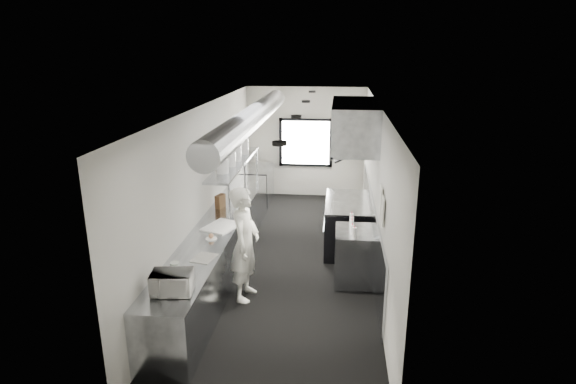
% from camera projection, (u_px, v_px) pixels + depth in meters
% --- Properties ---
extents(floor, '(3.00, 8.00, 0.01)m').
position_uv_depth(floor, '(290.00, 260.00, 8.70)').
color(floor, black).
rests_on(floor, ground).
extents(ceiling, '(3.00, 8.00, 0.01)m').
position_uv_depth(ceiling, '(290.00, 106.00, 7.87)').
color(ceiling, silver).
rests_on(ceiling, wall_back).
extents(wall_back, '(3.00, 0.02, 2.80)m').
position_uv_depth(wall_back, '(306.00, 142.00, 12.08)').
color(wall_back, beige).
rests_on(wall_back, floor).
extents(wall_front, '(3.00, 0.02, 2.80)m').
position_uv_depth(wall_front, '(246.00, 306.00, 4.48)').
color(wall_front, beige).
rests_on(wall_front, floor).
extents(wall_left, '(0.02, 8.00, 2.80)m').
position_uv_depth(wall_left, '(206.00, 184.00, 8.43)').
color(wall_left, beige).
rests_on(wall_left, floor).
extents(wall_right, '(0.02, 8.00, 2.80)m').
position_uv_depth(wall_right, '(376.00, 189.00, 8.13)').
color(wall_right, beige).
rests_on(wall_right, floor).
extents(wall_cladding, '(0.03, 5.50, 1.10)m').
position_uv_depth(wall_cladding, '(372.00, 229.00, 8.67)').
color(wall_cladding, gray).
rests_on(wall_cladding, wall_right).
extents(hvac_duct, '(0.40, 6.40, 0.40)m').
position_uv_depth(hvac_duct, '(253.00, 117.00, 8.39)').
color(hvac_duct, '#92959A').
rests_on(hvac_duct, ceiling).
extents(service_window, '(1.36, 0.05, 1.25)m').
position_uv_depth(service_window, '(306.00, 143.00, 12.05)').
color(service_window, white).
rests_on(service_window, wall_back).
extents(exhaust_hood, '(0.81, 2.20, 0.88)m').
position_uv_depth(exhaust_hood, '(354.00, 125.00, 8.54)').
color(exhaust_hood, gray).
rests_on(exhaust_hood, ceiling).
extents(prep_counter, '(0.70, 6.00, 0.90)m').
position_uv_depth(prep_counter, '(221.00, 245.00, 8.20)').
color(prep_counter, gray).
rests_on(prep_counter, floor).
extents(pass_shelf, '(0.45, 3.00, 0.68)m').
position_uv_depth(pass_shelf, '(235.00, 164.00, 9.31)').
color(pass_shelf, gray).
rests_on(pass_shelf, prep_counter).
extents(range, '(0.88, 1.60, 0.94)m').
position_uv_depth(range, '(347.00, 224.00, 9.12)').
color(range, black).
rests_on(range, floor).
extents(bottle_station, '(0.65, 0.80, 0.90)m').
position_uv_depth(bottle_station, '(355.00, 256.00, 7.78)').
color(bottle_station, gray).
rests_on(bottle_station, floor).
extents(far_work_table, '(0.70, 1.20, 0.90)m').
position_uv_depth(far_work_table, '(257.00, 186.00, 11.72)').
color(far_work_table, gray).
rests_on(far_work_table, floor).
extents(notice_sheet_a, '(0.02, 0.28, 0.38)m').
position_uv_depth(notice_sheet_a, '(381.00, 200.00, 6.93)').
color(notice_sheet_a, beige).
rests_on(notice_sheet_a, wall_right).
extents(notice_sheet_b, '(0.02, 0.28, 0.38)m').
position_uv_depth(notice_sheet_b, '(383.00, 211.00, 6.62)').
color(notice_sheet_b, beige).
rests_on(notice_sheet_b, wall_right).
extents(line_cook, '(0.49, 0.69, 1.78)m').
position_uv_depth(line_cook, '(245.00, 244.00, 7.16)').
color(line_cook, white).
rests_on(line_cook, floor).
extents(microwave, '(0.49, 0.40, 0.27)m').
position_uv_depth(microwave, '(172.00, 283.00, 5.68)').
color(microwave, silver).
rests_on(microwave, prep_counter).
extents(deli_tub_a, '(0.15, 0.15, 0.09)m').
position_uv_depth(deli_tub_a, '(168.00, 277.00, 6.01)').
color(deli_tub_a, '#B3C0B1').
rests_on(deli_tub_a, prep_counter).
extents(deli_tub_b, '(0.13, 0.13, 0.09)m').
position_uv_depth(deli_tub_b, '(175.00, 265.00, 6.33)').
color(deli_tub_b, '#B3C0B1').
rests_on(deli_tub_b, prep_counter).
extents(newspaper, '(0.35, 0.41, 0.01)m').
position_uv_depth(newspaper, '(204.00, 258.00, 6.66)').
color(newspaper, silver).
rests_on(newspaper, prep_counter).
extents(small_plate, '(0.21, 0.21, 0.01)m').
position_uv_depth(small_plate, '(211.00, 239.00, 7.31)').
color(small_plate, white).
rests_on(small_plate, prep_counter).
extents(pastry, '(0.08, 0.08, 0.08)m').
position_uv_depth(pastry, '(211.00, 236.00, 7.30)').
color(pastry, tan).
rests_on(pastry, small_plate).
extents(cutting_board, '(0.64, 0.73, 0.02)m').
position_uv_depth(cutting_board, '(221.00, 226.00, 7.81)').
color(cutting_board, white).
rests_on(cutting_board, prep_counter).
extents(knife_block, '(0.16, 0.24, 0.24)m').
position_uv_depth(knife_block, '(220.00, 201.00, 8.71)').
color(knife_block, brown).
rests_on(knife_block, prep_counter).
extents(plate_stack_a, '(0.23, 0.23, 0.27)m').
position_uv_depth(plate_stack_a, '(223.00, 166.00, 8.48)').
color(plate_stack_a, white).
rests_on(plate_stack_a, pass_shelf).
extents(plate_stack_b, '(0.28, 0.28, 0.28)m').
position_uv_depth(plate_stack_b, '(230.00, 159.00, 8.97)').
color(plate_stack_b, white).
rests_on(plate_stack_b, pass_shelf).
extents(plate_stack_c, '(0.31, 0.31, 0.33)m').
position_uv_depth(plate_stack_c, '(236.00, 153.00, 9.37)').
color(plate_stack_c, white).
rests_on(plate_stack_c, pass_shelf).
extents(plate_stack_d, '(0.28, 0.28, 0.36)m').
position_uv_depth(plate_stack_d, '(243.00, 145.00, 9.99)').
color(plate_stack_d, white).
rests_on(plate_stack_d, pass_shelf).
extents(squeeze_bottle_a, '(0.08, 0.08, 0.19)m').
position_uv_depth(squeeze_bottle_a, '(354.00, 233.00, 7.29)').
color(squeeze_bottle_a, white).
rests_on(squeeze_bottle_a, bottle_station).
extents(squeeze_bottle_b, '(0.06, 0.06, 0.16)m').
position_uv_depth(squeeze_bottle_b, '(352.00, 230.00, 7.48)').
color(squeeze_bottle_b, white).
rests_on(squeeze_bottle_b, bottle_station).
extents(squeeze_bottle_c, '(0.07, 0.07, 0.16)m').
position_uv_depth(squeeze_bottle_c, '(352.00, 225.00, 7.67)').
color(squeeze_bottle_c, white).
rests_on(squeeze_bottle_c, bottle_station).
extents(squeeze_bottle_d, '(0.07, 0.07, 0.19)m').
position_uv_depth(squeeze_bottle_d, '(352.00, 223.00, 7.73)').
color(squeeze_bottle_d, white).
rests_on(squeeze_bottle_d, bottle_station).
extents(squeeze_bottle_e, '(0.08, 0.08, 0.20)m').
position_uv_depth(squeeze_bottle_e, '(352.00, 219.00, 7.87)').
color(squeeze_bottle_e, white).
rests_on(squeeze_bottle_e, bottle_station).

